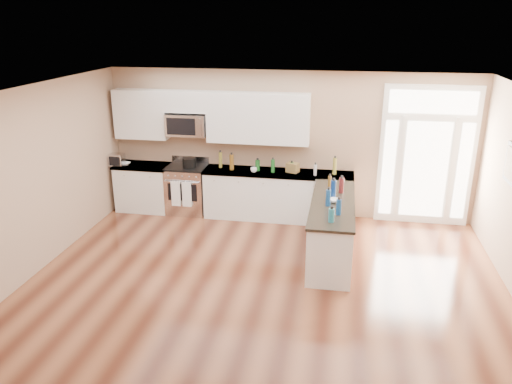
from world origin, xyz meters
TOP-DOWN VIEW (x-y plane):
  - ground at (0.00, 0.00)m, footprint 8.00×8.00m
  - room_shell at (0.00, 0.00)m, footprint 8.00×8.00m
  - back_cabinet_left at (-2.87, 3.69)m, footprint 1.10×0.66m
  - back_cabinet_right at (-0.16, 3.69)m, footprint 2.85×0.66m
  - peninsula_cabinet at (0.93, 2.24)m, footprint 0.69×2.32m
  - upper_cabinet_left at (-2.88, 3.83)m, footprint 1.04×0.33m
  - upper_cabinet_right at (-0.57, 3.83)m, footprint 1.94×0.33m
  - upper_cabinet_short at (-1.95, 3.83)m, footprint 0.82×0.33m
  - microwave at (-1.95, 3.80)m, footprint 0.78×0.41m
  - entry_door at (2.55, 3.95)m, footprint 1.70×0.10m
  - wall_art_near at (3.47, 2.20)m, footprint 0.05×0.58m
  - kitchen_range at (-1.97, 3.69)m, footprint 0.76×0.68m
  - stockpot at (-1.89, 3.64)m, footprint 0.35×0.35m
  - toaster_oven at (-3.35, 3.56)m, footprint 0.28×0.22m
  - cardboard_box at (0.12, 3.71)m, footprint 0.26×0.23m
  - bowl_left at (-3.22, 3.60)m, footprint 0.26×0.26m
  - bowl_peninsula at (0.94, 2.22)m, footprint 0.19×0.19m
  - cup_counter at (-0.60, 3.57)m, footprint 0.13×0.13m
  - counter_bottles at (0.30, 2.92)m, footprint 2.42×2.45m

SIDE VIEW (x-z plane):
  - ground at x=0.00m, z-range 0.00..0.00m
  - peninsula_cabinet at x=0.93m, z-range -0.04..0.90m
  - back_cabinet_right at x=-0.16m, z-range -0.03..0.91m
  - back_cabinet_left at x=-2.87m, z-range -0.03..0.91m
  - kitchen_range at x=-1.97m, z-range -0.06..1.02m
  - bowl_left at x=-3.22m, z-range 0.94..0.99m
  - bowl_peninsula at x=0.94m, z-range 0.94..0.99m
  - cup_counter at x=-0.60m, z-range 0.94..1.03m
  - cardboard_box at x=0.12m, z-range 0.94..1.12m
  - stockpot at x=-1.89m, z-range 0.95..1.15m
  - toaster_oven at x=-3.35m, z-range 0.94..1.18m
  - counter_bottles at x=0.30m, z-range 0.91..1.23m
  - entry_door at x=2.55m, z-range 0.00..2.60m
  - wall_art_near at x=3.47m, z-range 1.41..1.99m
  - room_shell at x=0.00m, z-range -2.29..5.71m
  - microwave at x=-1.95m, z-range 1.55..1.97m
  - upper_cabinet_left at x=-2.88m, z-range 1.45..2.40m
  - upper_cabinet_right at x=-0.57m, z-range 1.45..2.40m
  - upper_cabinet_short at x=-1.95m, z-range 2.00..2.40m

